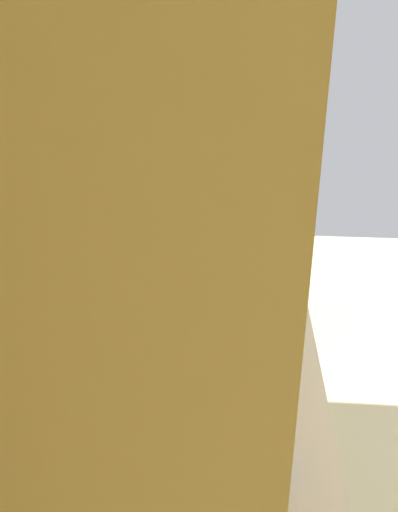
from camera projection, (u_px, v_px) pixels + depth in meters
wall_back at (140, 217)px, 1.94m from camera, size 4.22×0.12×2.77m
counter_run at (229, 495)px, 1.95m from camera, size 3.32×0.62×0.92m
upper_cabinets at (196, 86)px, 1.37m from camera, size 2.11×0.35×0.70m
oven_range at (240, 260)px, 3.75m from camera, size 0.68×0.64×1.10m
microwave at (234, 234)px, 2.58m from camera, size 0.44×0.38×0.33m
bowl at (254, 460)px, 1.46m from camera, size 0.18×0.18×0.05m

